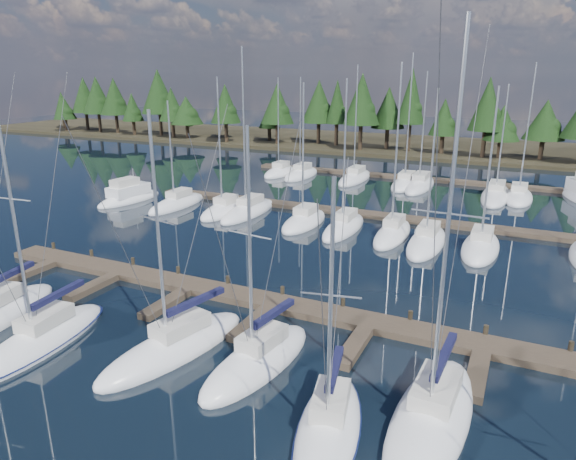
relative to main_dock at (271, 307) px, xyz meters
The scene contains 12 objects.
ground 12.65m from the main_dock, 90.00° to the left, with size 260.00×260.00×0.00m, color black.
far_shore 72.64m from the main_dock, 90.00° to the left, with size 220.00×30.00×0.60m, color #2F291A.
main_dock is the anchor object (origin of this frame).
back_docks 32.23m from the main_dock, 90.00° to the left, with size 50.00×21.80×0.40m.
front_sailboat_1 12.55m from the main_dock, 135.91° to the right, with size 3.56×9.36×14.51m.
front_sailboat_2 6.70m from the main_dock, 109.56° to the right, with size 4.66×9.62×12.96m.
front_sailboat_3 6.09m from the main_dock, 68.62° to the right, with size 3.62×8.38×12.41m.
front_sailboat_4 11.38m from the main_dock, 51.23° to the right, with size 4.07×8.04×11.25m.
front_sailboat_5 12.41m from the main_dock, 30.82° to the right, with size 3.34×9.54×16.32m.
back_sailboat_rows 27.59m from the main_dock, 88.67° to the left, with size 45.37×32.43×16.72m.
motor_yacht_left 31.80m from the main_dock, 146.63° to the left, with size 3.68×8.70×4.22m.
tree_line 63.31m from the main_dock, 92.39° to the left, with size 183.57×11.98×13.69m.
Camera 1 is at (12.92, -7.53, 13.75)m, focal length 32.00 mm.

